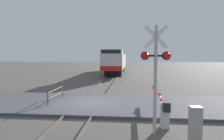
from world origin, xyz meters
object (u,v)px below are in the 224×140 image
at_px(crossing_signal, 156,66).
at_px(utility_cabinet, 195,126).
at_px(guard_railing, 56,94).
at_px(locomotive, 116,61).
at_px(crossing_gate, 163,107).

relative_size(crossing_signal, utility_cabinet, 3.17).
bearing_deg(utility_cabinet, guard_railing, 143.03).
bearing_deg(locomotive, guard_railing, -95.94).
relative_size(utility_cabinet, guard_railing, 0.53).
distance_m(crossing_gate, guard_railing, 7.30).
relative_size(crossing_gate, guard_railing, 2.02).
bearing_deg(crossing_signal, crossing_gate, 67.69).
xyz_separation_m(locomotive, crossing_gate, (4.16, -25.75, -1.30)).
height_order(crossing_signal, utility_cabinet, crossing_signal).
relative_size(crossing_gate, utility_cabinet, 3.80).
height_order(crossing_signal, guard_railing, crossing_signal).
distance_m(crossing_signal, guard_railing, 7.83).
relative_size(crossing_signal, guard_railing, 1.68).
height_order(locomotive, utility_cabinet, locomotive).
xyz_separation_m(crossing_signal, utility_cabinet, (1.31, -0.91, -2.07)).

